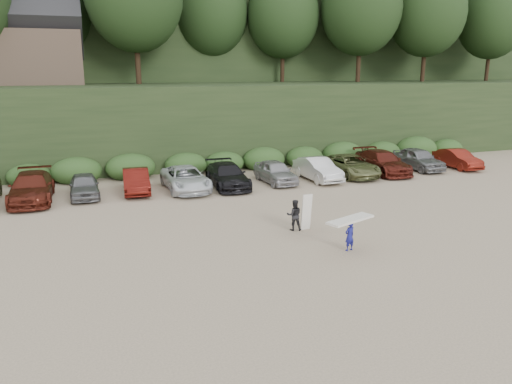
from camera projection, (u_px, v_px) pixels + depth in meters
name	position (u px, v px, depth m)	size (l,w,h in m)	color
ground	(293.00, 234.00, 22.43)	(120.00, 120.00, 0.00)	tan
hillside_backdrop	(155.00, 29.00, 52.46)	(90.00, 41.50, 28.00)	black
parked_cars	(197.00, 176.00, 30.75)	(39.87, 5.72, 1.64)	silver
child_surfer	(350.00, 229.00, 20.18)	(2.36, 1.40, 1.37)	navy
adult_surfer	(295.00, 215.00, 22.79)	(1.20, 0.71, 1.70)	black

